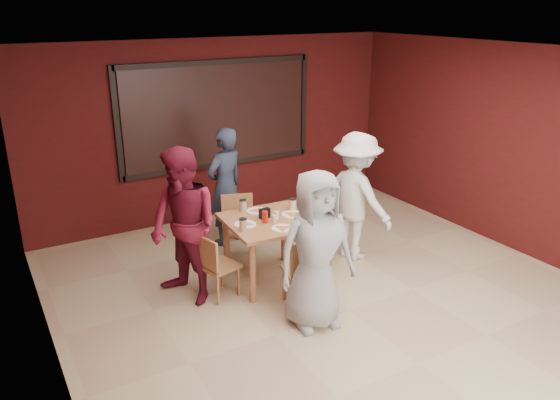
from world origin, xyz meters
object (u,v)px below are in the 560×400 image
chair_front (305,269)px  chair_back (239,224)px  dining_table (269,228)px  diner_right (356,197)px  chair_right (319,236)px  chair_left (215,263)px  diner_back (225,187)px  diner_left (184,227)px  diner_front (316,250)px

chair_front → chair_back: size_ratio=1.00×
dining_table → chair_back: dining_table is taller
dining_table → chair_back: (-0.05, 0.76, -0.21)m
chair_back → diner_right: size_ratio=0.51×
chair_right → chair_left: bearing=-179.7°
dining_table → chair_front: dining_table is taller
diner_back → diner_right: diner_right is taller
diner_left → diner_right: diner_left is taller
dining_table → diner_back: diner_back is taller
dining_table → diner_left: bearing=176.1°
dining_table → chair_front: (0.02, -0.80, -0.21)m
chair_left → diner_back: diner_back is taller
diner_back → diner_left: 1.64m
chair_front → chair_right: 0.99m
chair_front → chair_left: size_ratio=1.10×
diner_left → dining_table: bearing=67.4°
chair_left → diner_left: 0.56m
diner_front → chair_left: bearing=131.8°
chair_front → diner_front: size_ratio=0.50×
diner_left → diner_right: (2.38, -0.06, -0.05)m
chair_left → chair_back: bearing=49.4°
chair_back → diner_front: 1.90m
chair_front → chair_left: chair_front is taller
chair_back → chair_right: (0.74, -0.83, -0.03)m
dining_table → chair_right: size_ratio=1.31×
chair_left → diner_left: (-0.28, 0.15, 0.46)m
chair_front → chair_back: (-0.07, 1.56, 0.00)m
chair_back → diner_right: diner_right is taller
chair_front → diner_front: bearing=-103.6°
diner_front → diner_left: bearing=137.2°
chair_right → chair_back: bearing=131.8°
dining_table → chair_front: bearing=-88.8°
chair_back → chair_front: bearing=-87.5°
diner_back → diner_left: size_ratio=0.93×
dining_table → chair_right: 0.74m
chair_right → diner_front: 1.34m
chair_right → diner_right: (0.64, 0.09, 0.40)m
diner_front → diner_left: size_ratio=0.95×
dining_table → chair_front: size_ratio=1.24×
dining_table → diner_left: 1.07m
chair_back → chair_right: chair_back is taller
dining_table → diner_front: (-0.06, -1.11, 0.16)m
diner_front → chair_front: bearing=83.5°
dining_table → diner_front: diner_front is taller
chair_right → diner_left: 1.80m
chair_front → diner_back: bearing=89.8°
diner_back → diner_front: bearing=69.3°
diner_front → diner_right: size_ratio=1.00×
diner_left → chair_front: bearing=32.1°
chair_front → chair_right: (0.68, 0.73, -0.03)m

